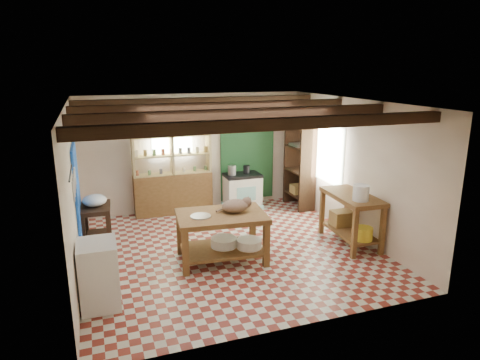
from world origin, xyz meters
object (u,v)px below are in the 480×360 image
object	(u,v)px
work_table	(222,237)
stove	(242,191)
right_counter	(350,219)
prep_table	(97,226)
cat	(235,206)
white_cabinet	(99,274)

from	to	relation	value
work_table	stove	distance (m)	2.80
right_counter	prep_table	bearing A→B (deg)	164.66
right_counter	cat	bearing A→B (deg)	179.52
white_cabinet	cat	distance (m)	2.42
prep_table	white_cabinet	distance (m)	2.15
work_table	cat	size ratio (longest dim) A/B	3.13
prep_table	cat	xyz separation A→B (m)	(2.21, -1.32, 0.55)
cat	work_table	bearing A→B (deg)	-178.69
white_cabinet	cat	xyz separation A→B (m)	(2.23, 0.83, 0.47)
white_cabinet	work_table	bearing A→B (deg)	22.89
stove	cat	xyz separation A→B (m)	(-1.01, -2.47, 0.53)
prep_table	white_cabinet	world-z (taller)	white_cabinet
stove	white_cabinet	distance (m)	4.62
stove	prep_table	bearing A→B (deg)	-160.01
prep_table	stove	bearing A→B (deg)	23.43
white_cabinet	cat	bearing A→B (deg)	21.17
stove	white_cabinet	size ratio (longest dim) A/B	0.89
work_table	prep_table	xyz separation A→B (m)	(-1.95, 1.35, -0.04)
cat	white_cabinet	bearing A→B (deg)	-164.17
work_table	cat	bearing A→B (deg)	11.31
prep_table	white_cabinet	xyz separation A→B (m)	(-0.02, -2.15, 0.08)
work_table	white_cabinet	distance (m)	2.13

